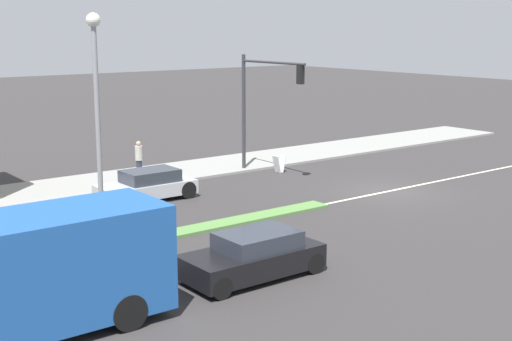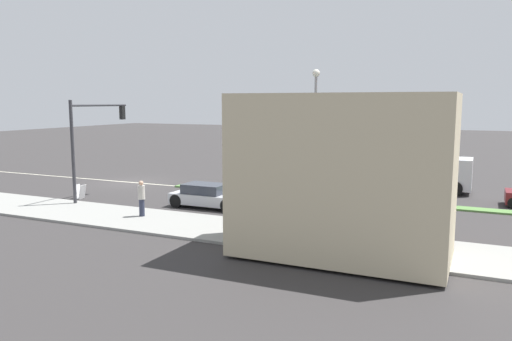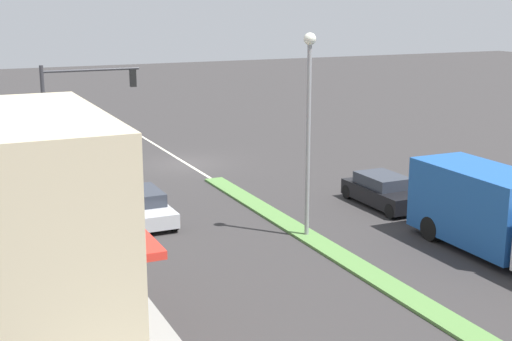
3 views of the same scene
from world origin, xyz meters
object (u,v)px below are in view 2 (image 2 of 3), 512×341
at_px(delivery_truck, 404,167).
at_px(sedan_silver, 207,196).
at_px(warning_aframe_sign, 80,192).
at_px(pedestrian, 142,198).
at_px(street_lamp, 315,116).
at_px(traffic_signal_main, 91,133).
at_px(suv_black, 305,174).

bearing_deg(delivery_truck, sedan_silver, -41.32).
height_order(warning_aframe_sign, delivery_truck, delivery_truck).
bearing_deg(warning_aframe_sign, pedestrian, 68.10).
bearing_deg(street_lamp, warning_aframe_sign, -63.76).
height_order(traffic_signal_main, sedan_silver, traffic_signal_main).
xyz_separation_m(traffic_signal_main, delivery_truck, (-11.12, 15.66, -2.43)).
xyz_separation_m(pedestrian, sedan_silver, (-3.60, 1.58, -0.42)).
bearing_deg(warning_aframe_sign, suv_black, 137.84).
distance_m(street_lamp, sedan_silver, 7.85).
xyz_separation_m(traffic_signal_main, suv_black, (-11.12, 8.97, -3.27)).
height_order(traffic_signal_main, warning_aframe_sign, traffic_signal_main).
distance_m(delivery_truck, sedan_silver, 13.34).
relative_size(traffic_signal_main, pedestrian, 3.23).
relative_size(pedestrian, delivery_truck, 0.23).
height_order(street_lamp, delivery_truck, street_lamp).
distance_m(warning_aframe_sign, suv_black, 14.92).
bearing_deg(street_lamp, delivery_truck, 138.62).
xyz_separation_m(traffic_signal_main, pedestrian, (2.48, 5.29, -2.87)).
height_order(warning_aframe_sign, suv_black, suv_black).
height_order(pedestrian, delivery_truck, delivery_truck).
bearing_deg(traffic_signal_main, warning_aframe_sign, -93.59).
bearing_deg(warning_aframe_sign, delivery_truck, 123.52).
bearing_deg(pedestrian, delivery_truck, 142.68).
bearing_deg(delivery_truck, warning_aframe_sign, -56.48).
distance_m(traffic_signal_main, sedan_silver, 7.69).
relative_size(delivery_truck, sedan_silver, 1.87).
relative_size(street_lamp, pedestrian, 4.25).
relative_size(traffic_signal_main, delivery_truck, 0.75).
distance_m(warning_aframe_sign, delivery_truck, 20.05).
bearing_deg(sedan_silver, suv_black, 168.09).
height_order(pedestrian, suv_black, pedestrian).
bearing_deg(sedan_silver, street_lamp, 138.74).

